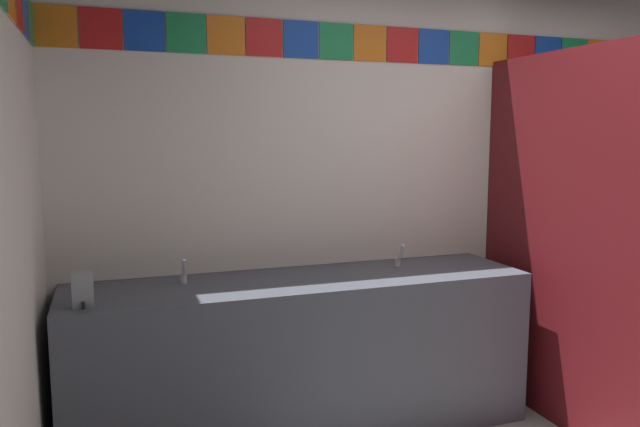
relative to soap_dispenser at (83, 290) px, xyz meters
The scene contains 6 objects.
wall_back 2.21m from the soap_dispenser, 14.15° to the left, with size 4.60×0.09×2.64m.
vanity_counter 1.20m from the soap_dispenser, ahead, with size 2.44×0.61×0.85m.
faucet_left 0.55m from the soap_dispenser, 30.41° to the left, with size 0.04×0.10×0.14m.
faucet_right 1.71m from the soap_dispenser, ahead, with size 0.04×0.10×0.14m.
soap_dispenser is the anchor object (origin of this frame).
toilet 2.97m from the soap_dispenser, ahead, with size 0.39×0.49×0.74m.
Camera 1 is at (-1.99, -1.59, 1.61)m, focal length 34.04 mm.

